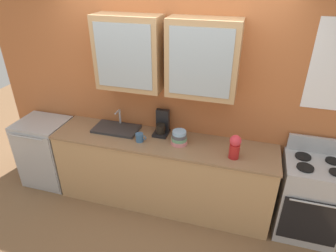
{
  "coord_description": "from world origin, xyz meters",
  "views": [
    {
      "loc": [
        0.87,
        -2.73,
        2.68
      ],
      "look_at": [
        0.07,
        0.0,
        1.11
      ],
      "focal_mm": 31.4,
      "sensor_mm": 36.0,
      "label": 1
    }
  ],
  "objects_px": {
    "sink_faucet": "(116,128)",
    "vase": "(235,146)",
    "dishwasher": "(47,152)",
    "bowl_stack": "(179,138)",
    "stove_range": "(309,199)",
    "coffee_maker": "(162,125)",
    "cup_near_sink": "(140,137)"
  },
  "relations": [
    {
      "from": "sink_faucet",
      "to": "vase",
      "type": "distance_m",
      "value": 1.45
    },
    {
      "from": "sink_faucet",
      "to": "dishwasher",
      "type": "distance_m",
      "value": 1.13
    },
    {
      "from": "sink_faucet",
      "to": "vase",
      "type": "xyz_separation_m",
      "value": [
        1.43,
        -0.2,
        0.12
      ]
    },
    {
      "from": "bowl_stack",
      "to": "vase",
      "type": "bearing_deg",
      "value": -10.11
    },
    {
      "from": "stove_range",
      "to": "sink_faucet",
      "type": "xyz_separation_m",
      "value": [
        -2.27,
        0.09,
        0.47
      ]
    },
    {
      "from": "vase",
      "to": "coffee_maker",
      "type": "relative_size",
      "value": 0.91
    },
    {
      "from": "stove_range",
      "to": "vase",
      "type": "bearing_deg",
      "value": -172.74
    },
    {
      "from": "stove_range",
      "to": "dishwasher",
      "type": "height_order",
      "value": "stove_range"
    },
    {
      "from": "stove_range",
      "to": "vase",
      "type": "relative_size",
      "value": 4.13
    },
    {
      "from": "dishwasher",
      "to": "bowl_stack",
      "type": "bearing_deg",
      "value": 0.22
    },
    {
      "from": "coffee_maker",
      "to": "sink_faucet",
      "type": "bearing_deg",
      "value": -172.13
    },
    {
      "from": "sink_faucet",
      "to": "coffee_maker",
      "type": "xyz_separation_m",
      "value": [
        0.56,
        0.08,
        0.09
      ]
    },
    {
      "from": "stove_range",
      "to": "coffee_maker",
      "type": "relative_size",
      "value": 3.76
    },
    {
      "from": "sink_faucet",
      "to": "coffee_maker",
      "type": "height_order",
      "value": "coffee_maker"
    },
    {
      "from": "bowl_stack",
      "to": "cup_near_sink",
      "type": "bearing_deg",
      "value": -169.4
    },
    {
      "from": "sink_faucet",
      "to": "vase",
      "type": "bearing_deg",
      "value": -7.88
    },
    {
      "from": "stove_range",
      "to": "cup_near_sink",
      "type": "distance_m",
      "value": 1.96
    },
    {
      "from": "vase",
      "to": "stove_range",
      "type": "bearing_deg",
      "value": 7.26
    },
    {
      "from": "bowl_stack",
      "to": "coffee_maker",
      "type": "bearing_deg",
      "value": 147.06
    },
    {
      "from": "sink_faucet",
      "to": "cup_near_sink",
      "type": "height_order",
      "value": "sink_faucet"
    },
    {
      "from": "bowl_stack",
      "to": "sink_faucet",
      "type": "bearing_deg",
      "value": 173.82
    },
    {
      "from": "cup_near_sink",
      "to": "dishwasher",
      "type": "xyz_separation_m",
      "value": [
        -1.39,
        0.08,
        -0.5
      ]
    },
    {
      "from": "bowl_stack",
      "to": "vase",
      "type": "relative_size",
      "value": 0.72
    },
    {
      "from": "stove_range",
      "to": "sink_faucet",
      "type": "relative_size",
      "value": 1.99
    },
    {
      "from": "stove_range",
      "to": "cup_near_sink",
      "type": "xyz_separation_m",
      "value": [
        -1.9,
        -0.08,
        0.5
      ]
    },
    {
      "from": "sink_faucet",
      "to": "coffee_maker",
      "type": "relative_size",
      "value": 1.89
    },
    {
      "from": "vase",
      "to": "cup_near_sink",
      "type": "height_order",
      "value": "vase"
    },
    {
      "from": "stove_range",
      "to": "dishwasher",
      "type": "bearing_deg",
      "value": -179.92
    },
    {
      "from": "stove_range",
      "to": "cup_near_sink",
      "type": "height_order",
      "value": "stove_range"
    },
    {
      "from": "bowl_stack",
      "to": "coffee_maker",
      "type": "relative_size",
      "value": 0.65
    },
    {
      "from": "cup_near_sink",
      "to": "coffee_maker",
      "type": "xyz_separation_m",
      "value": [
        0.19,
        0.25,
        0.06
      ]
    },
    {
      "from": "sink_faucet",
      "to": "bowl_stack",
      "type": "relative_size",
      "value": 2.89
    }
  ]
}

